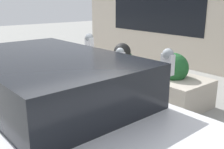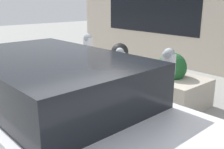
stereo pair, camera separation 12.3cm
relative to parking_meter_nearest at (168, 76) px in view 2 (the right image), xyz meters
The scene contains 8 objects.
ground_plane 1.47m from the parking_meter_nearest, 18.03° to the left, with size 40.00×40.00×0.00m, color #999993.
curb_strip 1.47m from the parking_meter_nearest, 22.22° to the left, with size 13.50×0.16×0.04m.
parking_meter_nearest is the anchor object (origin of this frame).
parking_meter_second 1.00m from the parking_meter_nearest, ahead, with size 0.16×0.14×1.34m.
parking_meter_middle 1.92m from the parking_meter_nearest, ahead, with size 0.18×0.16×1.49m.
planter_box 1.76m from the parking_meter_nearest, 55.68° to the right, with size 1.40×1.07×1.09m.
parked_car_front 1.76m from the parking_meter_nearest, 68.23° to the left, with size 4.76×1.86×1.50m.
trash_bin 2.71m from the parking_meter_nearest, 27.43° to the right, with size 0.46×0.46×1.12m.
Camera 2 is at (-3.18, 2.65, 2.11)m, focal length 42.00 mm.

